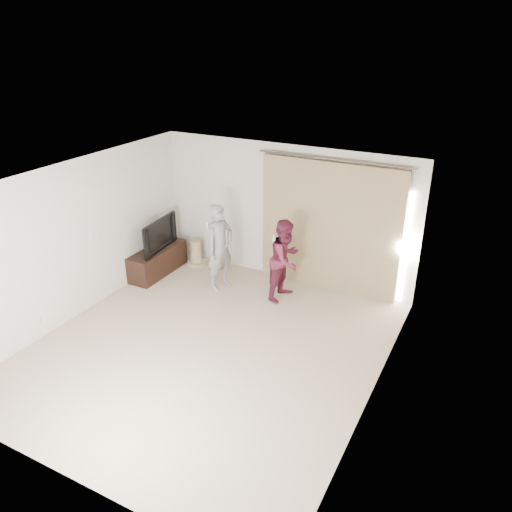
{
  "coord_description": "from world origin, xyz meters",
  "views": [
    {
      "loc": [
        3.57,
        -5.29,
        4.48
      ],
      "look_at": [
        0.2,
        1.2,
        1.1
      ],
      "focal_mm": 35.0,
      "sensor_mm": 36.0,
      "label": 1
    }
  ],
  "objects_px": {
    "tv_console": "(158,261)",
    "person_man": "(220,247)",
    "tv": "(155,234)",
    "person_woman": "(286,259)"
  },
  "relations": [
    {
      "from": "tv_console",
      "to": "person_man",
      "type": "relative_size",
      "value": 0.82
    },
    {
      "from": "tv",
      "to": "person_man",
      "type": "bearing_deg",
      "value": -93.54
    },
    {
      "from": "person_man",
      "to": "person_woman",
      "type": "relative_size",
      "value": 1.1
    },
    {
      "from": "person_man",
      "to": "person_woman",
      "type": "distance_m",
      "value": 1.24
    },
    {
      "from": "person_man",
      "to": "person_woman",
      "type": "xyz_separation_m",
      "value": [
        1.21,
        0.23,
        -0.07
      ]
    },
    {
      "from": "tv_console",
      "to": "person_woman",
      "type": "bearing_deg",
      "value": 6.02
    },
    {
      "from": "tv_console",
      "to": "person_man",
      "type": "height_order",
      "value": "person_man"
    },
    {
      "from": "person_woman",
      "to": "tv_console",
      "type": "bearing_deg",
      "value": -173.98
    },
    {
      "from": "tv",
      "to": "person_woman",
      "type": "height_order",
      "value": "person_woman"
    },
    {
      "from": "tv_console",
      "to": "tv",
      "type": "distance_m",
      "value": 0.57
    }
  ]
}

